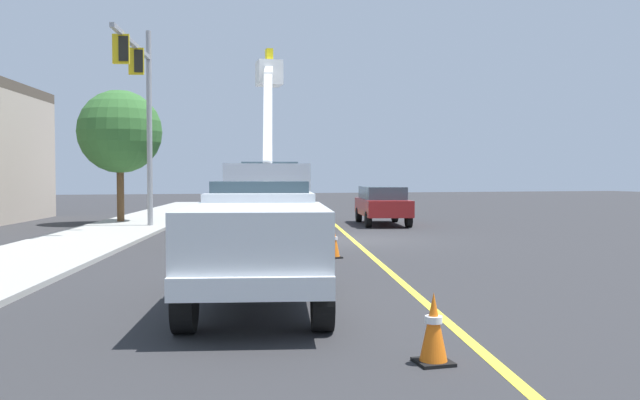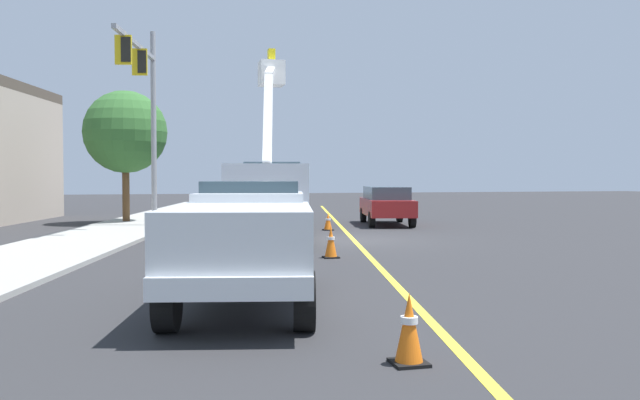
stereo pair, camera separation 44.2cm
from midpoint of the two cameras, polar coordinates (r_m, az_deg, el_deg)
The scene contains 11 objects.
ground at distance 21.91m, azimuth 2.32°, elevation -3.54°, with size 120.00×120.00×0.00m, color #2D2D30.
sidewalk_far_side at distance 22.76m, azimuth -20.40°, elevation -3.31°, with size 60.00×3.60×0.12m, color #9E9E99.
lane_centre_stripe at distance 21.91m, azimuth 2.32°, elevation -3.53°, with size 50.00×0.16×0.01m, color yellow.
utility_bucket_truck at distance 22.38m, azimuth -5.07°, elevation 0.71°, with size 8.54×4.11×6.89m.
service_pickup_truck at distance 10.80m, azimuth -6.64°, elevation -3.40°, with size 5.91×3.19×2.06m.
passing_minivan at distance 28.92m, azimuth 5.05°, elevation -0.25°, with size 5.09×2.83×1.69m.
traffic_cone_leading at distance 7.63m, azimuth 8.29°, elevation -11.14°, with size 0.40×0.40×0.83m.
traffic_cone_mid_front at distance 17.08m, azimuth 0.48°, elevation -3.74°, with size 0.40×0.40×0.84m.
traffic_cone_mid_rear at distance 25.78m, azimuth -0.03°, elevation -1.91°, with size 0.40×0.40×0.71m.
traffic_signal_mast at distance 26.36m, azimuth -15.95°, elevation 9.03°, with size 5.89×1.38×8.12m.
street_tree_right at distance 30.64m, azimuth -17.60°, elevation 5.73°, with size 3.72×3.72×6.02m.
Camera 1 is at (-20.72, 6.82, 2.15)m, focal length 36.38 mm.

